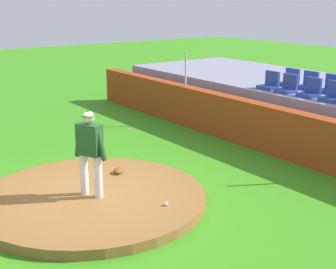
{
  "coord_description": "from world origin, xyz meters",
  "views": [
    {
      "loc": [
        7.98,
        -3.97,
        3.88
      ],
      "look_at": [
        0.0,
        1.83,
        1.09
      ],
      "focal_mm": 51.93,
      "sensor_mm": 36.0,
      "label": 1
    }
  ],
  "objects_px": {
    "stadium_chair_3": "(333,95)",
    "fielding_glove": "(118,171)",
    "stadium_chair_1": "(288,87)",
    "stadium_chair_5": "(290,80)",
    "stadium_chair_6": "(308,84)",
    "stadium_chair_0": "(270,83)",
    "baseball": "(166,204)",
    "stadium_chair_7": "(331,87)",
    "stadium_chair_2": "(310,91)",
    "pitcher": "(90,147)"
  },
  "relations": [
    {
      "from": "stadium_chair_3",
      "to": "fielding_glove",
      "type": "bearing_deg",
      "value": 75.18
    },
    {
      "from": "stadium_chair_1",
      "to": "stadium_chair_5",
      "type": "bearing_deg",
      "value": -52.65
    },
    {
      "from": "stadium_chair_3",
      "to": "stadium_chair_6",
      "type": "distance_m",
      "value": 1.68
    },
    {
      "from": "stadium_chair_0",
      "to": "baseball",
      "type": "bearing_deg",
      "value": 115.69
    },
    {
      "from": "fielding_glove",
      "to": "stadium_chair_6",
      "type": "height_order",
      "value": "stadium_chair_6"
    },
    {
      "from": "stadium_chair_3",
      "to": "stadium_chair_7",
      "type": "bearing_deg",
      "value": -51.14
    },
    {
      "from": "stadium_chair_2",
      "to": "stadium_chair_3",
      "type": "height_order",
      "value": "same"
    },
    {
      "from": "stadium_chair_1",
      "to": "stadium_chair_5",
      "type": "xyz_separation_m",
      "value": [
        -0.69,
        0.91,
        0.0
      ]
    },
    {
      "from": "baseball",
      "to": "stadium_chair_5",
      "type": "bearing_deg",
      "value": 112.67
    },
    {
      "from": "pitcher",
      "to": "stadium_chair_5",
      "type": "xyz_separation_m",
      "value": [
        -1.46,
        7.33,
        0.35
      ]
    },
    {
      "from": "stadium_chair_2",
      "to": "stadium_chair_3",
      "type": "relative_size",
      "value": 1.0
    },
    {
      "from": "stadium_chair_5",
      "to": "stadium_chair_7",
      "type": "relative_size",
      "value": 1.0
    },
    {
      "from": "stadium_chair_7",
      "to": "fielding_glove",
      "type": "bearing_deg",
      "value": 83.58
    },
    {
      "from": "stadium_chair_2",
      "to": "stadium_chair_3",
      "type": "bearing_deg",
      "value": 179.48
    },
    {
      "from": "baseball",
      "to": "stadium_chair_1",
      "type": "relative_size",
      "value": 0.15
    },
    {
      "from": "stadium_chair_6",
      "to": "stadium_chair_2",
      "type": "bearing_deg",
      "value": 131.02
    },
    {
      "from": "pitcher",
      "to": "stadium_chair_2",
      "type": "relative_size",
      "value": 3.4
    },
    {
      "from": "pitcher",
      "to": "stadium_chair_5",
      "type": "height_order",
      "value": "pitcher"
    },
    {
      "from": "pitcher",
      "to": "baseball",
      "type": "distance_m",
      "value": 1.79
    },
    {
      "from": "stadium_chair_1",
      "to": "baseball",
      "type": "bearing_deg",
      "value": 109.85
    },
    {
      "from": "pitcher",
      "to": "fielding_glove",
      "type": "height_order",
      "value": "pitcher"
    },
    {
      "from": "pitcher",
      "to": "stadium_chair_3",
      "type": "bearing_deg",
      "value": 57.87
    },
    {
      "from": "stadium_chair_3",
      "to": "stadium_chair_7",
      "type": "height_order",
      "value": "same"
    },
    {
      "from": "pitcher",
      "to": "stadium_chair_1",
      "type": "bearing_deg",
      "value": 70.56
    },
    {
      "from": "fielding_glove",
      "to": "stadium_chair_6",
      "type": "xyz_separation_m",
      "value": [
        -0.01,
        6.29,
        1.28
      ]
    },
    {
      "from": "stadium_chair_3",
      "to": "stadium_chair_6",
      "type": "relative_size",
      "value": 1.0
    },
    {
      "from": "baseball",
      "to": "stadium_chair_2",
      "type": "relative_size",
      "value": 0.15
    },
    {
      "from": "stadium_chair_6",
      "to": "stadium_chair_7",
      "type": "height_order",
      "value": "same"
    },
    {
      "from": "baseball",
      "to": "stadium_chair_7",
      "type": "xyz_separation_m",
      "value": [
        -1.29,
        6.48,
        1.29
      ]
    },
    {
      "from": "stadium_chair_1",
      "to": "fielding_glove",
      "type": "bearing_deg",
      "value": 89.96
    },
    {
      "from": "stadium_chair_6",
      "to": "stadium_chair_0",
      "type": "bearing_deg",
      "value": 53.19
    },
    {
      "from": "stadium_chair_6",
      "to": "fielding_glove",
      "type": "bearing_deg",
      "value": 90.09
    },
    {
      "from": "stadium_chair_1",
      "to": "stadium_chair_6",
      "type": "distance_m",
      "value": 0.9
    },
    {
      "from": "pitcher",
      "to": "stadium_chair_6",
      "type": "relative_size",
      "value": 3.4
    },
    {
      "from": "baseball",
      "to": "stadium_chair_1",
      "type": "height_order",
      "value": "stadium_chair_1"
    },
    {
      "from": "stadium_chair_1",
      "to": "stadium_chair_6",
      "type": "bearing_deg",
      "value": -89.09
    },
    {
      "from": "stadium_chair_2",
      "to": "stadium_chair_5",
      "type": "distance_m",
      "value": 1.67
    },
    {
      "from": "pitcher",
      "to": "stadium_chair_7",
      "type": "height_order",
      "value": "pitcher"
    },
    {
      "from": "stadium_chair_0",
      "to": "stadium_chair_2",
      "type": "height_order",
      "value": "same"
    },
    {
      "from": "stadium_chair_3",
      "to": "stadium_chair_7",
      "type": "distance_m",
      "value": 1.15
    },
    {
      "from": "stadium_chair_3",
      "to": "stadium_chair_5",
      "type": "height_order",
      "value": "same"
    },
    {
      "from": "pitcher",
      "to": "stadium_chair_1",
      "type": "distance_m",
      "value": 6.48
    },
    {
      "from": "stadium_chair_3",
      "to": "pitcher",
      "type": "bearing_deg",
      "value": 84.12
    },
    {
      "from": "stadium_chair_1",
      "to": "stadium_chair_2",
      "type": "height_order",
      "value": "same"
    },
    {
      "from": "stadium_chair_6",
      "to": "stadium_chair_7",
      "type": "xyz_separation_m",
      "value": [
        0.72,
        0.03,
        0.0
      ]
    },
    {
      "from": "stadium_chair_2",
      "to": "stadium_chair_7",
      "type": "distance_m",
      "value": 0.89
    },
    {
      "from": "stadium_chair_5",
      "to": "stadium_chair_6",
      "type": "distance_m",
      "value": 0.68
    },
    {
      "from": "pitcher",
      "to": "stadium_chair_6",
      "type": "xyz_separation_m",
      "value": [
        -0.78,
        7.32,
        0.35
      ]
    },
    {
      "from": "baseball",
      "to": "stadium_chair_3",
      "type": "height_order",
      "value": "stadium_chair_3"
    },
    {
      "from": "stadium_chair_3",
      "to": "stadium_chair_5",
      "type": "relative_size",
      "value": 1.0
    }
  ]
}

